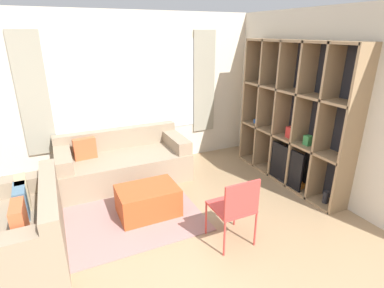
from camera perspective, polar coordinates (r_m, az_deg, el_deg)
The scene contains 8 objects.
wall_back at distance 5.41m, azimuth -12.09°, elevation 9.43°, with size 5.91×0.11×2.70m.
wall_right at distance 5.09m, azimuth 20.49°, elevation 7.84°, with size 0.07×4.53×2.70m, color beige.
area_rug at distance 4.40m, azimuth -16.93°, elevation -12.83°, with size 2.55×1.91×0.01m, color gray.
shelving_unit at distance 5.02m, azimuth 18.73°, elevation 4.78°, with size 0.36×2.22×2.25m.
couch_main at distance 5.15m, azimuth -12.90°, elevation -3.51°, with size 2.07×0.98×0.80m.
couch_side at distance 3.91m, azimuth -30.10°, elevation -13.98°, with size 0.98×1.52×0.80m.
ottoman at distance 4.20m, azimuth -8.38°, elevation -10.64°, with size 0.80×0.57×0.40m.
folding_chair at distance 3.49m, azimuth 8.25°, elevation -11.55°, with size 0.44×0.46×0.86m.
Camera 1 is at (-1.20, -1.81, 2.36)m, focal length 28.00 mm.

